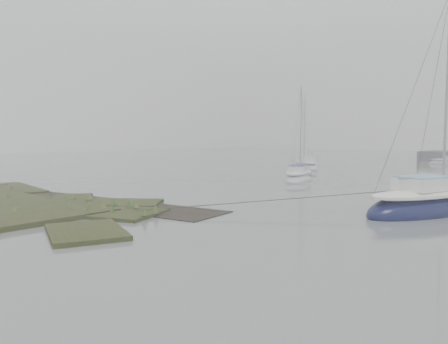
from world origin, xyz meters
TOP-DOWN VIEW (x-y plane):
  - ground at (0.00, 30.00)m, footprint 160.00×160.00m
  - sailboat_main at (8.85, 11.98)m, footprint 5.19×8.12m
  - sailboat_white at (-3.10, 21.31)m, footprint 3.63×6.05m
  - sailboat_far_a at (-9.03, 33.62)m, footprint 5.71×6.06m

SIDE VIEW (x-z plane):
  - ground at x=0.00m, z-range 0.00..0.00m
  - sailboat_white at x=-3.10m, z-range -3.81..4.31m
  - sailboat_far_a at x=-9.03m, z-range -4.15..4.70m
  - sailboat_main at x=8.85m, z-range -5.12..5.79m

